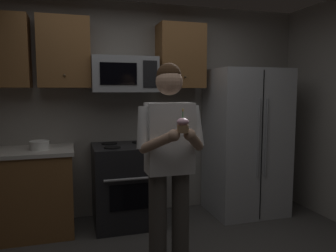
# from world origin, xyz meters

# --- Properties ---
(wall_back) EXTENTS (4.40, 0.10, 2.60)m
(wall_back) POSITION_xyz_m (0.00, 1.75, 1.30)
(wall_back) COLOR gray
(wall_back) RESTS_ON ground
(oven_range) EXTENTS (0.76, 0.70, 0.93)m
(oven_range) POSITION_xyz_m (-0.15, 1.36, 0.46)
(oven_range) COLOR black
(oven_range) RESTS_ON ground
(microwave) EXTENTS (0.74, 0.41, 0.40)m
(microwave) POSITION_xyz_m (-0.15, 1.48, 1.72)
(microwave) COLOR #9EA0A5
(refrigerator) EXTENTS (0.90, 0.75, 1.80)m
(refrigerator) POSITION_xyz_m (1.35, 1.32, 0.90)
(refrigerator) COLOR #B7BABF
(refrigerator) RESTS_ON ground
(cabinet_row_upper) EXTENTS (2.78, 0.36, 0.76)m
(cabinet_row_upper) POSITION_xyz_m (-0.72, 1.53, 1.95)
(cabinet_row_upper) COLOR brown
(counter_left) EXTENTS (1.44, 0.66, 0.92)m
(counter_left) POSITION_xyz_m (-1.45, 1.38, 0.46)
(counter_left) COLOR brown
(counter_left) RESTS_ON ground
(bowl_large_white) EXTENTS (0.20, 0.20, 0.09)m
(bowl_large_white) POSITION_xyz_m (-1.08, 1.34, 0.97)
(bowl_large_white) COLOR white
(bowl_large_white) RESTS_ON counter_left
(person) EXTENTS (0.60, 0.48, 1.76)m
(person) POSITION_xyz_m (0.02, 0.23, 1.00)
(person) COLOR #4C4742
(person) RESTS_ON ground
(cupcake) EXTENTS (0.09, 0.09, 0.17)m
(cupcake) POSITION_xyz_m (0.02, -0.10, 1.29)
(cupcake) COLOR #A87F56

